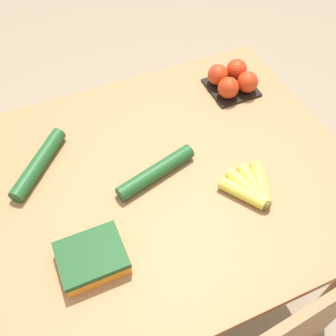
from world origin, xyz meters
name	(u,v)px	position (x,y,z in m)	size (l,w,h in m)	color
ground_plane	(168,274)	(0.00, 0.00, 0.00)	(12.00, 12.00, 0.00)	gray
dining_table	(168,193)	(0.00, 0.00, 0.66)	(1.16, 0.97, 0.77)	#9E7044
banana_bunch	(251,188)	(-0.20, 0.16, 0.79)	(0.17, 0.16, 0.04)	brown
tomato_pack	(232,80)	(-0.38, -0.27, 0.81)	(0.17, 0.17, 0.09)	black
carrot_bag	(92,257)	(0.30, 0.19, 0.80)	(0.17, 0.14, 0.05)	orange
cucumber_near	(156,172)	(0.04, -0.01, 0.79)	(0.27, 0.12, 0.05)	#1E5123
cucumber_far	(39,164)	(0.36, -0.18, 0.79)	(0.22, 0.23, 0.05)	#1E5123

